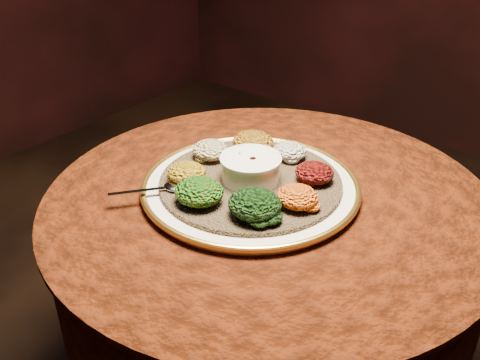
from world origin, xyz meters
The scene contains 13 objects.
table centered at (0.00, 0.00, 0.55)m, with size 0.96×0.96×0.73m.
platter centered at (-0.04, -0.01, 0.75)m, with size 0.52×0.52×0.02m.
injera centered at (-0.04, -0.01, 0.76)m, with size 0.39×0.39×0.01m, color brown.
stew_bowl centered at (-0.04, -0.01, 0.79)m, with size 0.13×0.13×0.05m.
spoon centered at (-0.15, -0.15, 0.77)m, with size 0.11×0.12×0.01m.
portion_ayib centered at (-0.03, 0.12, 0.78)m, with size 0.08×0.07×0.04m, color silver.
portion_kitfo centered at (0.07, 0.07, 0.78)m, with size 0.08×0.08×0.04m, color black.
portion_tikil centered at (0.09, -0.04, 0.78)m, with size 0.08×0.08×0.04m, color #B4820F.
portion_gomen centered at (0.05, -0.12, 0.79)m, with size 0.10×0.10×0.05m, color black.
portion_mixveg centered at (-0.07, -0.15, 0.79)m, with size 0.10×0.09×0.05m, color #9D3F0A.
portion_kik centered at (-0.14, -0.10, 0.78)m, with size 0.08×0.08×0.04m, color #AC810F.
portion_timatim centered at (-0.17, 0.01, 0.78)m, with size 0.09×0.08×0.04m, color maroon.
portion_shiro centered at (-0.11, 0.10, 0.79)m, with size 0.10×0.09×0.05m, color #955912.
Camera 1 is at (0.55, -0.81, 1.33)m, focal length 40.00 mm.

